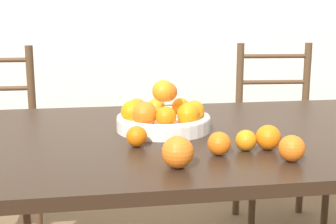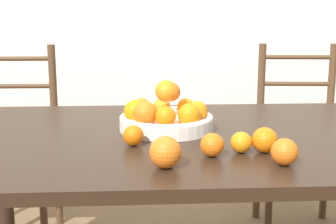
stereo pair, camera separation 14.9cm
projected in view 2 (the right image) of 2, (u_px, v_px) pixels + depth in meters
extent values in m
cube|color=black|center=(219.00, 138.00, 1.56)|extent=(1.86, 1.01, 0.03)
cylinder|color=black|center=(5.00, 201.00, 2.01)|extent=(0.07, 0.07, 0.73)
cylinder|color=white|center=(166.00, 124.00, 1.60)|extent=(0.32, 0.32, 0.04)
torus|color=white|center=(166.00, 118.00, 1.60)|extent=(0.32, 0.32, 0.02)
sphere|color=orange|center=(197.00, 111.00, 1.59)|extent=(0.07, 0.07, 0.07)
sphere|color=orange|center=(186.00, 107.00, 1.67)|extent=(0.06, 0.06, 0.06)
sphere|color=orange|center=(162.00, 106.00, 1.69)|extent=(0.06, 0.06, 0.06)
sphere|color=orange|center=(141.00, 107.00, 1.65)|extent=(0.07, 0.07, 0.07)
sphere|color=orange|center=(135.00, 111.00, 1.59)|extent=(0.08, 0.08, 0.08)
sphere|color=orange|center=(145.00, 114.00, 1.51)|extent=(0.08, 0.08, 0.08)
sphere|color=orange|center=(166.00, 117.00, 1.49)|extent=(0.07, 0.07, 0.07)
sphere|color=orange|center=(189.00, 115.00, 1.52)|extent=(0.08, 0.08, 0.08)
sphere|color=orange|center=(170.00, 92.00, 1.58)|extent=(0.07, 0.07, 0.07)
sphere|color=orange|center=(166.00, 91.00, 1.58)|extent=(0.08, 0.08, 0.08)
sphere|color=orange|center=(166.00, 91.00, 1.58)|extent=(0.07, 0.07, 0.07)
sphere|color=orange|center=(284.00, 152.00, 1.22)|extent=(0.07, 0.07, 0.07)
sphere|color=orange|center=(265.00, 140.00, 1.33)|extent=(0.07, 0.07, 0.07)
sphere|color=orange|center=(241.00, 142.00, 1.33)|extent=(0.06, 0.06, 0.06)
sphere|color=orange|center=(165.00, 152.00, 1.20)|extent=(0.08, 0.08, 0.08)
sphere|color=orange|center=(212.00, 145.00, 1.30)|extent=(0.07, 0.07, 0.07)
sphere|color=orange|center=(133.00, 136.00, 1.40)|extent=(0.06, 0.06, 0.06)
cylinder|color=#513823|center=(43.00, 210.00, 2.22)|extent=(0.04, 0.04, 0.48)
cylinder|color=#513823|center=(56.00, 138.00, 2.52)|extent=(0.04, 0.04, 1.00)
cube|color=#513823|center=(10.00, 147.00, 2.34)|extent=(0.43, 0.41, 0.04)
cylinder|color=#513823|center=(18.00, 113.00, 2.49)|extent=(0.38, 0.03, 0.02)
cylinder|color=#513823|center=(17.00, 86.00, 2.46)|extent=(0.38, 0.03, 0.02)
cylinder|color=#513823|center=(15.00, 59.00, 2.43)|extent=(0.38, 0.03, 0.02)
cylinder|color=#513823|center=(269.00, 203.00, 2.30)|extent=(0.04, 0.04, 0.48)
cylinder|color=#513823|center=(259.00, 134.00, 2.60)|extent=(0.04, 0.04, 1.00)
cylinder|color=#513823|center=(328.00, 134.00, 2.59)|extent=(0.04, 0.04, 1.00)
cube|color=#513823|center=(302.00, 143.00, 2.42)|extent=(0.45, 0.44, 0.04)
cylinder|color=#513823|center=(295.00, 110.00, 2.57)|extent=(0.38, 0.06, 0.02)
cylinder|color=#513823|center=(296.00, 84.00, 2.54)|extent=(0.38, 0.06, 0.02)
cylinder|color=#513823|center=(298.00, 57.00, 2.51)|extent=(0.38, 0.06, 0.02)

